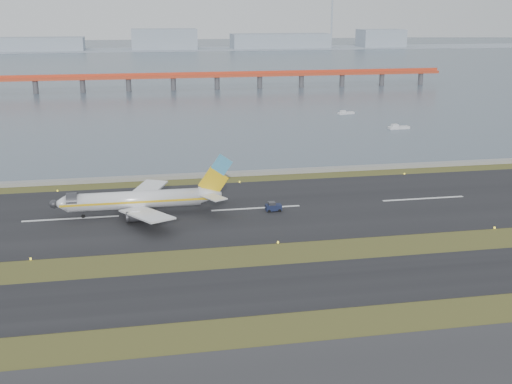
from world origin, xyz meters
TOP-DOWN VIEW (x-y plane):
  - ground at (0.00, 0.00)m, footprint 1000.00×1000.00m
  - taxiway_strip at (0.00, -12.00)m, footprint 1000.00×18.00m
  - runway_strip at (0.00, 30.00)m, footprint 1000.00×45.00m
  - seawall at (0.00, 60.00)m, footprint 1000.00×2.50m
  - bay_water at (0.00, 460.00)m, footprint 1400.00×800.00m
  - red_pier at (20.00, 250.00)m, footprint 260.00×5.00m
  - far_shoreline at (13.62, 620.00)m, footprint 1400.00×80.00m
  - airliner at (-24.92, 30.08)m, footprint 38.52×32.89m
  - pushback_tug at (3.35, 27.23)m, footprint 3.42×2.03m
  - workboat_near at (70.26, 116.92)m, footprint 8.06×3.03m
  - workboat_far at (62.09, 153.66)m, footprint 7.51×3.90m

SIDE VIEW (x-z plane):
  - ground at x=0.00m, z-range 0.00..0.00m
  - bay_water at x=0.00m, z-range -0.65..0.65m
  - taxiway_strip at x=0.00m, z-range 0.00..0.10m
  - runway_strip at x=0.00m, z-range 0.00..0.10m
  - seawall at x=0.00m, z-range 0.00..1.00m
  - workboat_far at x=62.09m, z-range -0.32..1.42m
  - workboat_near at x=70.26m, z-range -0.35..1.57m
  - pushback_tug at x=3.35m, z-range -0.03..2.16m
  - airliner at x=-24.92m, z-range -2.94..9.86m
  - far_shoreline at x=13.62m, z-range -24.18..36.32m
  - red_pier at x=20.00m, z-range 2.18..12.38m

